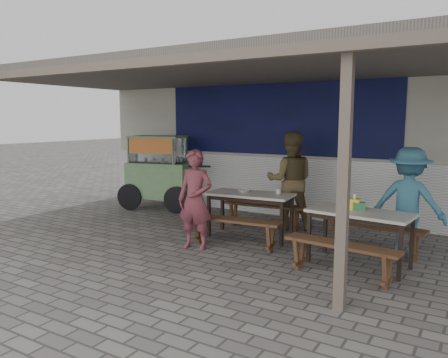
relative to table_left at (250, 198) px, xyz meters
name	(u,v)px	position (x,y,z in m)	size (l,w,h in m)	color
ground	(201,252)	(-0.23, -1.12, -0.67)	(60.00, 60.00, 0.00)	slate
back_wall	(294,131)	(-0.24, 2.45, 1.05)	(9.00, 1.28, 3.50)	#BAB8A7
warung_roof	(232,72)	(-0.22, -0.23, 2.05)	(9.00, 4.21, 2.81)	#5E5751
table_left	(250,198)	(0.00, 0.00, 0.00)	(1.46, 0.77, 0.75)	silver
bench_left_street	(234,226)	(0.06, -0.65, -0.33)	(1.52, 0.42, 0.45)	brown
bench_left_wall	(264,210)	(-0.06, 0.65, -0.33)	(1.52, 0.42, 0.45)	brown
table_right	(360,217)	(1.93, -0.53, 0.00)	(1.40, 0.80, 0.75)	silver
bench_right_street	(341,252)	(1.86, -1.13, -0.33)	(1.46, 0.44, 0.45)	brown
bench_right_wall	(374,232)	(2.00, 0.08, -0.33)	(1.46, 0.44, 0.45)	brown
vendor_cart	(159,169)	(-2.83, 1.09, 0.21)	(1.91, 1.09, 1.61)	#74A16B
patron_street_side	(195,200)	(-0.40, -1.02, 0.09)	(0.56, 0.36, 1.52)	brown
patron_wall_side	(290,181)	(0.33, 0.91, 0.21)	(0.85, 0.66, 1.75)	brown
patron_right_table	(409,202)	(2.41, 0.29, 0.12)	(1.02, 0.59, 1.58)	teal
tissue_box	(354,204)	(1.83, -0.44, 0.15)	(0.15, 0.15, 0.15)	yellow
donation_box	(359,206)	(1.90, -0.46, 0.13)	(0.16, 0.11, 0.11)	#367948
condiment_jar	(278,191)	(0.43, 0.18, 0.12)	(0.07, 0.07, 0.08)	silver
condiment_bowl	(244,190)	(-0.14, 0.06, 0.11)	(0.22, 0.22, 0.05)	silver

